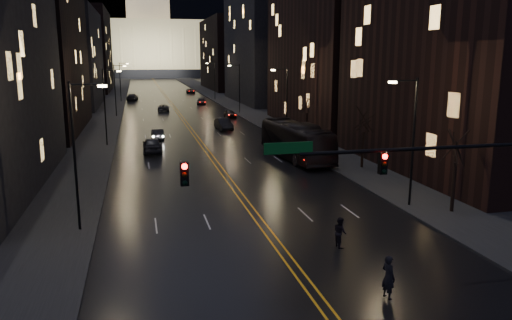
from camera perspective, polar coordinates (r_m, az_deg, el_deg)
ground at (r=23.90m, az=5.88°, el=-14.04°), size 900.00×900.00×0.00m
road at (r=150.81m, az=-10.62°, el=7.64°), size 20.00×320.00×0.02m
sidewalk_left at (r=150.78m, az=-15.99°, el=7.41°), size 8.00×320.00×0.16m
sidewalk_right at (r=152.12m, az=-5.30°, el=7.85°), size 8.00×320.00×0.16m
center_line at (r=150.81m, az=-10.62°, el=7.64°), size 0.62×320.00×0.01m
building_left_mid at (r=75.63m, az=-24.50°, el=13.49°), size 12.00×30.00×28.00m
building_left_far at (r=113.12m, az=-20.68°, el=10.84°), size 12.00×34.00×20.00m
building_left_dist at (r=160.87m, az=-18.62°, el=11.76°), size 12.00×40.00×24.00m
building_right_near at (r=49.22m, az=22.30°, el=12.81°), size 12.00×26.00×24.00m
building_right_mid at (r=115.80m, az=0.83°, el=13.07°), size 12.00×34.00×26.00m
building_right_dist at (r=162.75m, az=-3.39°, el=11.98°), size 12.00×40.00×22.00m
capitol at (r=270.46m, az=-12.09°, el=12.96°), size 90.00×50.00×58.50m
traffic_signal at (r=24.73m, az=19.19°, el=-1.22°), size 17.29×0.45×7.00m
streetlamp_right_near at (r=35.65m, az=17.31°, el=2.69°), size 2.13×0.25×9.00m
streetlamp_left_near at (r=30.94m, az=-19.74°, el=1.22°), size 2.13×0.25×9.00m
streetlamp_right_mid at (r=63.14m, az=3.37°, el=6.94°), size 2.13×0.25×9.00m
streetlamp_left_mid at (r=60.61m, az=-16.74°, el=6.27°), size 2.13×0.25×9.00m
streetlamp_right_far at (r=92.22m, az=-2.02°, el=8.48°), size 2.13×0.25×9.00m
streetlamp_left_far at (r=90.50m, az=-15.71°, el=7.99°), size 2.13×0.25×9.00m
streetlamp_right_dist at (r=121.74m, az=-4.83°, el=9.24°), size 2.13×0.25×9.00m
streetlamp_left_dist at (r=120.45m, az=-15.18°, el=8.85°), size 2.13×0.25×9.00m
tree_right_near at (r=35.26m, az=21.96°, el=1.35°), size 2.40×2.40×6.65m
tree_right_mid at (r=47.24m, az=12.21°, el=4.39°), size 2.40×2.40×6.65m
tree_right_far at (r=61.97m, az=5.85°, el=6.29°), size 2.40×2.40×6.65m
bus at (r=51.54m, az=4.57°, el=2.22°), size 4.09×13.55×3.72m
oncoming_car_a at (r=55.85m, az=-11.78°, el=1.71°), size 2.06×5.05×1.72m
oncoming_car_b at (r=64.65m, az=-11.19°, el=2.92°), size 1.53×4.13×1.35m
oncoming_car_c at (r=98.26m, az=-10.54°, el=5.89°), size 2.42×4.77×1.29m
oncoming_car_d at (r=123.41m, az=-13.96°, el=6.99°), size 2.94×5.89×1.64m
receding_car_a at (r=71.69m, az=-3.73°, el=4.09°), size 2.11×5.14×1.66m
receding_car_b at (r=86.13m, az=-3.00°, el=5.31°), size 1.79×4.17×1.40m
receding_car_c at (r=109.84m, az=-6.26°, el=6.65°), size 2.58×5.01×1.39m
receding_car_d at (r=144.54m, az=-7.49°, el=7.84°), size 2.41×5.05×1.39m
pedestrian_a at (r=22.96m, az=14.88°, el=-12.80°), size 0.64×0.82×1.98m
pedestrian_b at (r=28.21m, az=9.59°, el=-8.13°), size 0.50×0.86×1.72m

